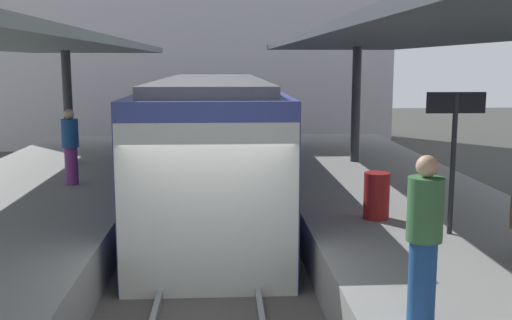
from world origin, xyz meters
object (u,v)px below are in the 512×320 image
platform_sign (455,131)px  passenger_far_end (70,146)px  passenger_near_bench (424,238)px  commuter_train (213,143)px  litter_bin (377,196)px

platform_sign → passenger_far_end: (-6.85, 4.26, -0.76)m
platform_sign → passenger_far_end: platform_sign is taller
passenger_near_bench → platform_sign: bearing=64.7°
platform_sign → passenger_near_bench: bearing=-115.3°
commuter_train → passenger_near_bench: (2.22, -8.86, 0.19)m
commuter_train → passenger_far_end: (-3.09, -1.36, 0.13)m
passenger_near_bench → passenger_far_end: 9.20m
platform_sign → commuter_train: bearing=123.8°
platform_sign → litter_bin: 1.82m
passenger_near_bench → passenger_far_end: size_ratio=1.06×
litter_bin → passenger_near_bench: passenger_near_bench is taller
passenger_far_end → litter_bin: bearing=-28.9°
passenger_near_bench → passenger_far_end: bearing=125.3°
litter_bin → commuter_train: bearing=121.6°
commuter_train → platform_sign: (3.76, -5.61, 0.90)m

